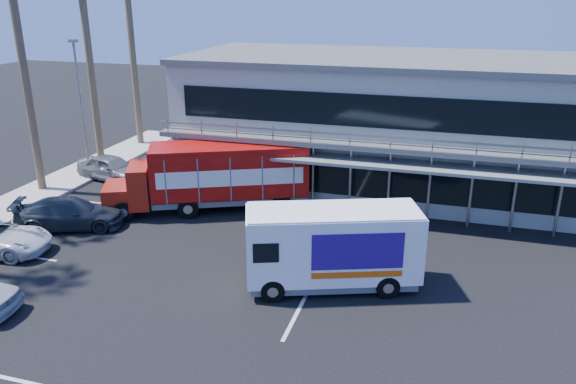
# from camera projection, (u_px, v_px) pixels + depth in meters

# --- Properties ---
(ground) EXTENTS (120.00, 120.00, 0.00)m
(ground) POSITION_uv_depth(u_px,v_px,m) (246.00, 301.00, 20.42)
(ground) COLOR black
(ground) RESTS_ON ground
(building) EXTENTS (22.40, 12.00, 7.30)m
(building) POSITION_uv_depth(u_px,v_px,m) (386.00, 121.00, 31.86)
(building) COLOR gray
(building) RESTS_ON ground
(curb_strip) EXTENTS (3.00, 32.00, 0.16)m
(curb_strip) POSITION_uv_depth(u_px,v_px,m) (20.00, 202.00, 29.79)
(curb_strip) COLOR #A5A399
(curb_strip) RESTS_ON ground
(light_pole_far) EXTENTS (0.50, 0.25, 8.09)m
(light_pole_far) POSITION_uv_depth(u_px,v_px,m) (81.00, 103.00, 32.59)
(light_pole_far) COLOR gray
(light_pole_far) RESTS_ON ground
(red_truck) EXTENTS (10.19, 6.33, 3.41)m
(red_truck) POSITION_uv_depth(u_px,v_px,m) (216.00, 174.00, 28.42)
(red_truck) COLOR #A01B0C
(red_truck) RESTS_ON ground
(white_van) EXTENTS (6.79, 4.28, 3.14)m
(white_van) POSITION_uv_depth(u_px,v_px,m) (333.00, 247.00, 20.93)
(white_van) COLOR white
(white_van) RESTS_ON ground
(parked_car_d) EXTENTS (5.38, 3.74, 1.45)m
(parked_car_d) POSITION_uv_depth(u_px,v_px,m) (70.00, 213.00, 26.54)
(parked_car_d) COLOR #282F36
(parked_car_d) RESTS_ON ground
(parked_car_e) EXTENTS (4.70, 2.70, 1.51)m
(parked_car_e) POSITION_uv_depth(u_px,v_px,m) (111.00, 168.00, 33.23)
(parked_car_e) COLOR slate
(parked_car_e) RESTS_ON ground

